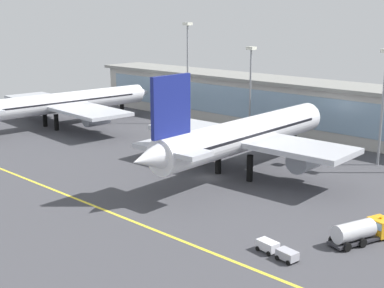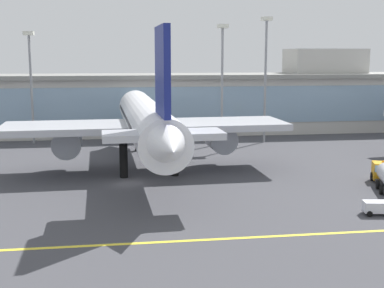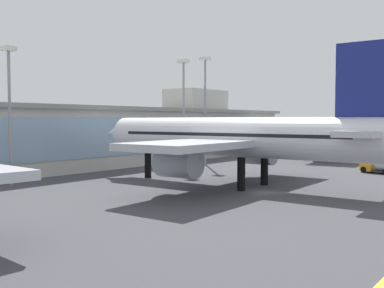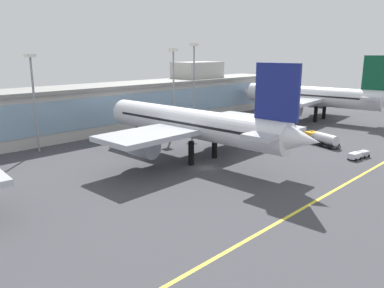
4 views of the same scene
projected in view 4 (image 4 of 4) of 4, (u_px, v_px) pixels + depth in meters
ground_plane at (206, 168)px, 69.64m from camera, size 205.35×205.35×0.00m
taxiway_centreline_stripe at (318, 200)px, 54.58m from camera, size 164.28×0.50×0.01m
terminal_building at (91, 108)px, 98.62m from camera, size 149.68×14.00×17.52m
airliner_near_right at (191, 124)px, 74.27m from camera, size 39.36×52.65×19.09m
airliner_far_right at (311, 96)px, 118.06m from camera, size 37.42×52.12×19.84m
fuel_tanker_truck at (321, 138)px, 86.50m from camera, size 5.34×9.35×2.90m
baggage_tug_near at (359, 155)px, 75.47m from camera, size 5.76×2.50×1.40m
apron_light_mast_centre at (174, 78)px, 97.63m from camera, size 1.80×1.80×21.60m
apron_light_mast_east at (33, 87)px, 77.77m from camera, size 1.80×1.80×20.38m
apron_light_mast_far_east at (194, 73)px, 103.68m from camera, size 1.80×1.80×23.02m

